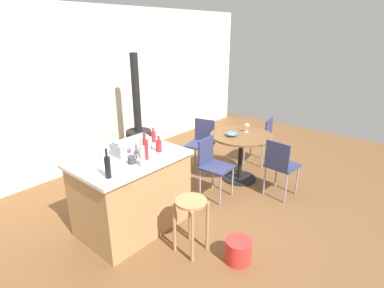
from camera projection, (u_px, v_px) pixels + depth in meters
The scene contains 21 objects.
ground_plane at pixel (208, 205), 4.27m from camera, with size 8.80×8.80×0.00m, color brown.
back_wall at pixel (97, 88), 5.29m from camera, with size 8.00×0.10×2.70m, color beige.
kitchen_island at pixel (132, 192), 3.67m from camera, with size 1.29×0.86×0.93m.
wooden_stool at pixel (191, 214), 3.24m from camera, with size 0.34×0.34×0.64m.
dining_table at pixel (241, 145), 4.83m from camera, with size 0.98×0.98×0.77m.
folding_chair_near at pixel (213, 163), 4.35m from camera, with size 0.43×0.43×0.87m.
folding_chair_far at pixel (280, 164), 4.32m from camera, with size 0.43×0.43×0.87m.
folding_chair_left at pixel (261, 137), 5.45m from camera, with size 0.46×0.46×0.85m.
folding_chair_right at pixel (202, 141), 5.21m from camera, with size 0.49×0.49×0.87m.
wood_stove at pixel (139, 140), 5.37m from camera, with size 0.44×0.45×1.96m.
toolbox at pixel (131, 145), 3.64m from camera, with size 0.48×0.21×0.17m.
bottle_0 at pixel (108, 167), 2.98m from camera, with size 0.06×0.06×0.31m.
bottle_1 at pixel (159, 146), 3.64m from camera, with size 0.07×0.07×0.20m.
bottle_2 at pixel (153, 137), 3.96m from camera, with size 0.06×0.06×0.19m.
bottle_3 at pixel (142, 156), 3.24m from camera, with size 0.06×0.06×0.31m.
bottle_4 at pixel (145, 149), 3.41m from camera, with size 0.08×0.08×0.32m.
cup_0 at pixel (103, 153), 3.52m from camera, with size 0.11×0.08×0.08m.
cup_1 at pixel (132, 160), 3.33m from camera, with size 0.12×0.08×0.09m.
wine_glass at pixel (247, 126), 4.85m from camera, with size 0.07×0.07×0.14m.
serving_bowl at pixel (231, 134), 4.69m from camera, with size 0.18×0.18×0.07m, color #4C7099.
plastic_bucket at pixel (238, 251), 3.21m from camera, with size 0.28×0.28×0.25m, color red.
Camera 1 is at (-2.96, -2.22, 2.30)m, focal length 28.54 mm.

